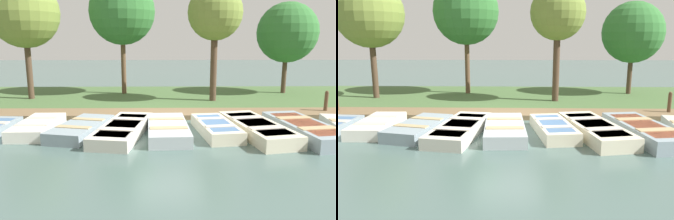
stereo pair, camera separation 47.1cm
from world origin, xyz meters
TOP-DOWN VIEW (x-y plane):
  - ground_plane at (0.00, 0.00)m, footprint 80.00×80.00m
  - shore_bank at (-5.00, 0.00)m, footprint 8.00×24.00m
  - dock_walkway at (-1.41, 0.00)m, footprint 1.41×21.04m
  - rowboat_1 at (0.84, -4.34)m, footprint 2.66×1.16m
  - rowboat_2 at (1.13, -2.84)m, footprint 2.93×1.76m
  - rowboat_3 at (1.24, -1.49)m, footprint 3.68×1.77m
  - rowboat_4 at (1.24, -0.07)m, footprint 3.12×1.37m
  - rowboat_5 at (1.13, 1.48)m, footprint 2.84×1.39m
  - rowboat_6 at (1.29, 2.76)m, footprint 3.74×1.86m
  - rowboat_7 at (1.41, 4.25)m, footprint 3.68×1.74m
  - mooring_post_far at (-1.48, 6.33)m, footprint 0.14×0.14m
  - park_tree_far_left at (-4.76, -6.73)m, footprint 3.25×3.25m
  - park_tree_left at (-6.36, -2.32)m, footprint 3.42×3.42m
  - park_tree_center at (-4.10, 2.17)m, footprint 2.51×2.51m
  - park_tree_right at (-6.39, 6.39)m, footprint 3.17×3.17m

SIDE VIEW (x-z plane):
  - ground_plane at x=0.00m, z-range 0.00..0.00m
  - shore_bank at x=-5.00m, z-range 0.00..0.13m
  - dock_walkway at x=-1.41m, z-range 0.00..0.18m
  - rowboat_1 at x=0.84m, z-range 0.00..0.38m
  - rowboat_3 at x=1.24m, z-range 0.00..0.38m
  - rowboat_2 at x=1.13m, z-range 0.00..0.38m
  - rowboat_4 at x=1.24m, z-range 0.00..0.40m
  - rowboat_5 at x=1.13m, z-range 0.00..0.40m
  - rowboat_6 at x=1.29m, z-range 0.00..0.43m
  - rowboat_7 at x=1.41m, z-range 0.00..0.44m
  - mooring_post_far at x=-1.48m, z-range 0.00..1.00m
  - park_tree_right at x=-6.39m, z-range 0.88..5.83m
  - park_tree_center at x=-4.10m, z-range 1.42..6.88m
  - park_tree_far_left at x=-4.76m, z-range 1.27..7.12m
  - park_tree_left at x=-6.36m, z-range 1.34..7.48m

